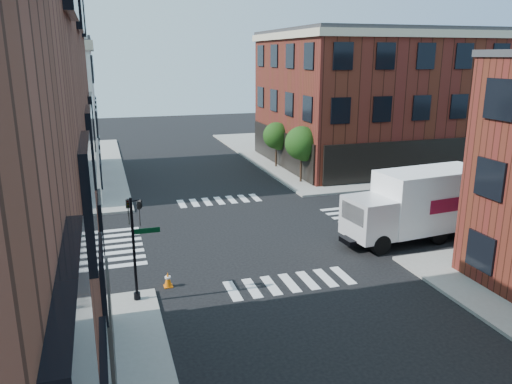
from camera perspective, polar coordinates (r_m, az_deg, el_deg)
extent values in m
plane|color=black|center=(29.36, -1.06, -4.69)|extent=(120.00, 120.00, 0.00)
cube|color=gray|center=(56.37, 13.63, 4.73)|extent=(30.00, 30.00, 0.15)
cube|color=#4D1F13|center=(51.15, 16.45, 10.20)|extent=(25.00, 16.00, 12.00)
cylinder|color=black|center=(40.57, 5.14, 2.23)|extent=(0.18, 0.18, 1.47)
cylinder|color=black|center=(40.41, 5.17, 3.24)|extent=(0.12, 0.12, 1.47)
sphere|color=black|center=(40.10, 5.22, 5.59)|extent=(2.69, 2.69, 2.69)
sphere|color=black|center=(40.20, 5.59, 4.82)|extent=(1.85, 1.85, 1.85)
cylinder|color=black|center=(46.06, 2.30, 3.77)|extent=(0.18, 0.18, 1.33)
cylinder|color=black|center=(45.93, 2.31, 4.59)|extent=(0.12, 0.12, 1.33)
sphere|color=black|center=(45.67, 2.33, 6.46)|extent=(2.43, 2.43, 2.43)
sphere|color=black|center=(45.74, 2.66, 5.84)|extent=(1.67, 1.67, 1.67)
cylinder|color=black|center=(21.18, -13.76, -6.63)|extent=(0.12, 0.12, 4.60)
cylinder|color=black|center=(21.99, -13.43, -11.47)|extent=(0.28, 0.28, 0.30)
cube|color=#053819|center=(20.91, -12.41, -4.34)|extent=(1.10, 0.03, 0.22)
cube|color=#053819|center=(21.32, -14.06, -3.35)|extent=(0.03, 1.10, 0.22)
imported|color=black|center=(20.76, -13.10, -2.35)|extent=(0.22, 0.18, 1.10)
imported|color=black|center=(20.97, -14.38, -2.25)|extent=(0.18, 0.22, 1.10)
cube|color=white|center=(29.74, 19.27, -0.75)|extent=(6.47, 3.30, 3.33)
cube|color=maroon|center=(28.79, 21.07, -1.44)|extent=(2.36, 0.28, 0.75)
cube|color=maroon|center=(30.71, 17.58, -0.10)|extent=(2.36, 0.28, 0.75)
cube|color=silver|center=(27.39, 12.80, -2.90)|extent=(2.40, 2.78, 2.15)
cube|color=black|center=(26.71, 11.06, -2.42)|extent=(0.31, 2.04, 0.97)
cube|color=black|center=(29.42, 17.11, -4.25)|extent=(8.66, 1.94, 0.27)
cylinder|color=black|center=(26.92, 14.06, -5.86)|extent=(1.11, 0.48, 1.07)
cylinder|color=black|center=(28.62, 11.35, -4.40)|extent=(1.11, 0.48, 1.07)
cylinder|color=black|center=(29.32, 20.13, -4.58)|extent=(1.11, 0.48, 1.07)
cylinder|color=black|center=(30.89, 17.30, -3.33)|extent=(1.11, 0.48, 1.07)
cylinder|color=black|center=(31.09, 23.62, -3.83)|extent=(1.11, 0.48, 1.07)
cylinder|color=black|center=(32.57, 20.78, -2.68)|extent=(1.11, 0.48, 1.07)
cube|color=orange|center=(23.20, -10.00, -10.56)|extent=(0.40, 0.40, 0.04)
cone|color=orange|center=(23.06, -10.04, -9.81)|extent=(0.38, 0.38, 0.71)
cylinder|color=white|center=(23.02, -10.05, -9.58)|extent=(0.27, 0.27, 0.08)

